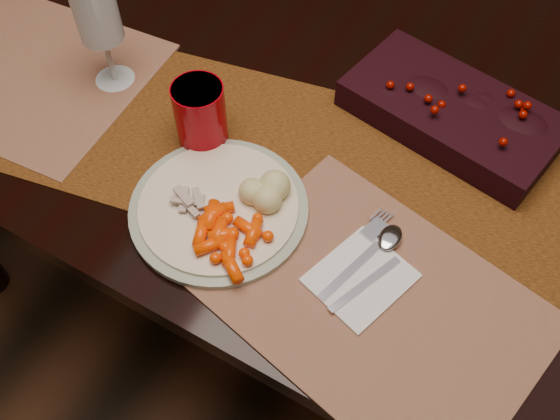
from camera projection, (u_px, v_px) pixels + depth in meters
The scene contains 15 objects.
floor at pixel (322, 296), 1.72m from camera, with size 5.00×5.00×0.00m, color black.
dining_table at pixel (331, 220), 1.41m from camera, with size 1.80×1.00×0.75m, color black.
table_runner at pixel (331, 172), 1.01m from camera, with size 1.75×0.36×0.00m, color #3B1E0B.
centerpiece at pixel (452, 109), 1.04m from camera, with size 0.35×0.18×0.07m, color black, non-canonical shape.
placemat_main at pixel (376, 304), 0.88m from camera, with size 0.45×0.33×0.00m, color brown.
placemat_second at pixel (13, 66), 1.15m from camera, with size 0.50×0.37×0.00m, color #995B3F.
dinner_plate at pixel (219, 208), 0.96m from camera, with size 0.28×0.28×0.02m, color beige.
baby_carrots at pixel (227, 238), 0.91m from camera, with size 0.11×0.09×0.02m, color #FF3F00, non-canonical shape.
mashed_potatoes at pixel (257, 184), 0.94m from camera, with size 0.09×0.08×0.05m, color beige, non-canonical shape.
turkey_shreds at pixel (192, 203), 0.95m from camera, with size 0.06×0.05×0.01m, color #C1B2A6, non-canonical shape.
napkin at pixel (361, 278), 0.89m from camera, with size 0.12×0.14×0.00m, color white.
fork at pixel (357, 259), 0.91m from camera, with size 0.02×0.16×0.00m, color silver, non-canonical shape.
spoon at pixel (373, 269), 0.90m from camera, with size 0.03×0.17×0.00m, color #AFADC5, non-canonical shape.
red_cup at pixel (200, 115), 1.00m from camera, with size 0.08×0.08×0.11m, color #98000A.
wine_glass at pixel (103, 35), 1.05m from camera, with size 0.07×0.07×0.20m, color silver, non-canonical shape.
Camera 1 is at (0.29, -0.74, 1.54)m, focal length 40.00 mm.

